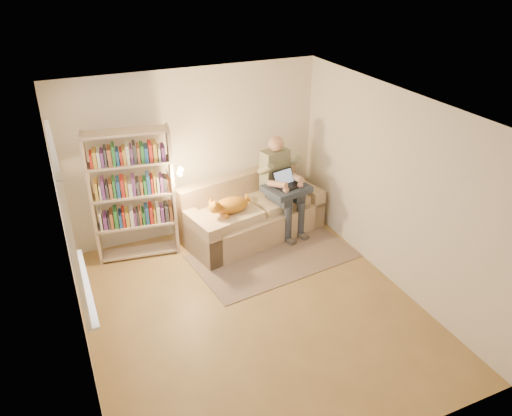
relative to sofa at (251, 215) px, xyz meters
name	(u,v)px	position (x,y,z in m)	size (l,w,h in m)	color
floor	(253,310)	(-0.73, -1.75, -0.34)	(4.50, 4.50, 0.00)	olive
ceiling	(252,111)	(-0.73, -1.75, 2.26)	(4.00, 4.50, 0.02)	white
wall_left	(71,260)	(-2.73, -1.75, 0.96)	(0.02, 4.50, 2.60)	silver
wall_right	(394,190)	(1.27, -1.75, 0.96)	(0.02, 4.50, 2.60)	silver
wall_back	(193,154)	(-0.73, 0.50, 0.96)	(4.00, 0.02, 2.60)	silver
wall_front	(367,349)	(-0.73, -4.00, 0.96)	(4.00, 0.02, 2.60)	silver
window	(73,243)	(-2.68, -1.55, 1.04)	(0.12, 1.52, 1.69)	white
sofa	(251,215)	(0.00, 0.00, 0.00)	(2.33, 1.41, 0.92)	tan
person	(281,180)	(0.47, -0.06, 0.54)	(0.55, 0.75, 1.56)	gray
cat	(227,206)	(-0.49, -0.25, 0.38)	(0.78, 0.39, 0.29)	gold
blanket	(288,188)	(0.54, -0.21, 0.45)	(0.64, 0.53, 0.10)	#293448
laptop	(288,182)	(0.53, -0.20, 0.56)	(0.42, 0.39, 0.30)	black
bookshelf	(133,189)	(-1.75, 0.12, 0.74)	(1.29, 0.53, 1.95)	tan
rug	(273,256)	(0.03, -0.74, -0.33)	(2.31, 1.36, 0.01)	#836D5F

